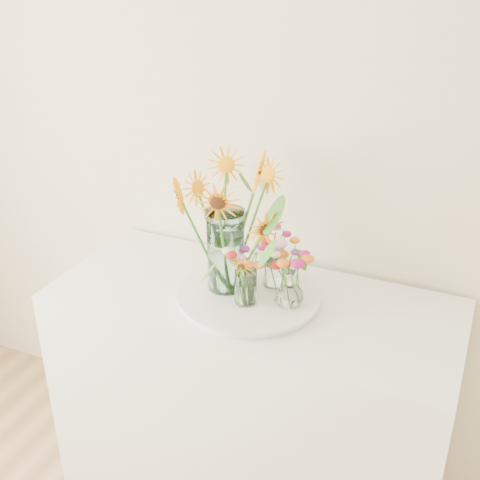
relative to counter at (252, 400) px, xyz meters
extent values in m
cube|color=white|center=(0.00, 0.00, 0.00)|extent=(1.40, 0.60, 0.90)
cylinder|color=white|center=(-0.01, -0.02, 0.46)|extent=(0.46, 0.46, 0.02)
cylinder|color=#A1D2D2|center=(-0.09, -0.02, 0.62)|extent=(0.15, 0.15, 0.29)
cylinder|color=white|center=(0.01, -0.08, 0.54)|extent=(0.09, 0.09, 0.12)
cylinder|color=white|center=(0.05, 0.07, 0.54)|extent=(0.08, 0.08, 0.13)
camera|label=1|loc=(0.68, -1.62, 1.54)|focal=45.00mm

